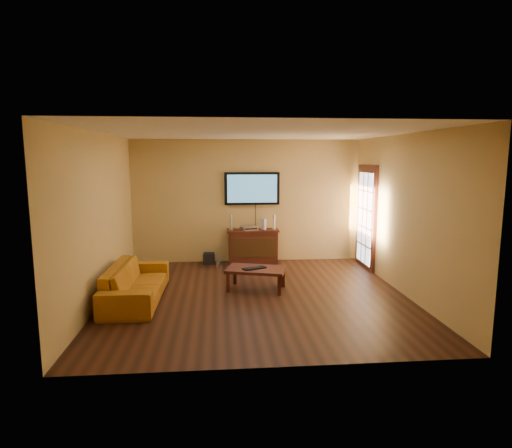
{
  "coord_description": "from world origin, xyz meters",
  "views": [
    {
      "loc": [
        -0.63,
        -6.9,
        2.3
      ],
      "look_at": [
        0.06,
        0.8,
        1.1
      ],
      "focal_mm": 30.0,
      "sensor_mm": 36.0,
      "label": 1
    }
  ],
  "objects": [
    {
      "name": "speaker_right",
      "position": [
        0.6,
        2.31,
        0.9
      ],
      "size": [
        0.09,
        0.09,
        0.32
      ],
      "color": "silver",
      "rests_on": "media_console"
    },
    {
      "name": "sofa",
      "position": [
        -1.97,
        -0.04,
        0.4
      ],
      "size": [
        0.62,
        2.04,
        0.79
      ],
      "primitive_type": "imported",
      "rotation": [
        0.0,
        0.0,
        1.56
      ],
      "color": "#A66412",
      "rests_on": "ground"
    },
    {
      "name": "game_console",
      "position": [
        0.36,
        2.29,
        0.87
      ],
      "size": [
        0.12,
        0.18,
        0.24
      ],
      "primitive_type": "cube",
      "rotation": [
        0.0,
        0.0,
        0.42
      ],
      "color": "white",
      "rests_on": "media_console"
    },
    {
      "name": "av_receiver",
      "position": [
        0.04,
        2.26,
        0.79
      ],
      "size": [
        0.4,
        0.34,
        0.08
      ],
      "primitive_type": "cube",
      "rotation": [
        0.0,
        0.0,
        0.35
      ],
      "color": "silver",
      "rests_on": "media_console"
    },
    {
      "name": "coffee_table",
      "position": [
        0.02,
        0.35,
        0.34
      ],
      "size": [
        1.14,
        0.87,
        0.39
      ],
      "color": "#37140C",
      "rests_on": "ground"
    },
    {
      "name": "television",
      "position": [
        0.12,
        2.45,
        1.63
      ],
      "size": [
        1.21,
        0.08,
        0.72
      ],
      "color": "black",
      "rests_on": "ground"
    },
    {
      "name": "speaker_left",
      "position": [
        -0.35,
        2.31,
        0.9
      ],
      "size": [
        0.09,
        0.09,
        0.33
      ],
      "color": "silver",
      "rests_on": "media_console"
    },
    {
      "name": "subwoofer",
      "position": [
        -0.84,
        2.31,
        0.12
      ],
      "size": [
        0.25,
        0.25,
        0.23
      ],
      "primitive_type": "cube",
      "rotation": [
        0.0,
        0.0,
        -0.07
      ],
      "color": "black",
      "rests_on": "ground"
    },
    {
      "name": "ground_plane",
      "position": [
        0.0,
        0.0,
        0.0
      ],
      "size": [
        5.0,
        5.0,
        0.0
      ],
      "primitive_type": "plane",
      "color": "black",
      "rests_on": "ground"
    },
    {
      "name": "keyboard",
      "position": [
        -0.01,
        0.31,
        0.4
      ],
      "size": [
        0.44,
        0.32,
        0.02
      ],
      "color": "black",
      "rests_on": "coffee_table"
    },
    {
      "name": "room_walls",
      "position": [
        0.0,
        0.62,
        1.69
      ],
      "size": [
        5.0,
        5.0,
        5.0
      ],
      "color": "tan",
      "rests_on": "ground"
    },
    {
      "name": "french_door",
      "position": [
        2.46,
        1.7,
        1.05
      ],
      "size": [
        0.07,
        1.02,
        2.22
      ],
      "color": "#37140C",
      "rests_on": "ground"
    },
    {
      "name": "media_console",
      "position": [
        0.12,
        2.28,
        0.38
      ],
      "size": [
        1.13,
        0.43,
        0.75
      ],
      "color": "#37140C",
      "rests_on": "ground"
    },
    {
      "name": "bottle",
      "position": [
        -0.65,
        1.88,
        0.08
      ],
      "size": [
        0.06,
        0.06,
        0.18
      ],
      "color": "white",
      "rests_on": "ground"
    }
  ]
}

